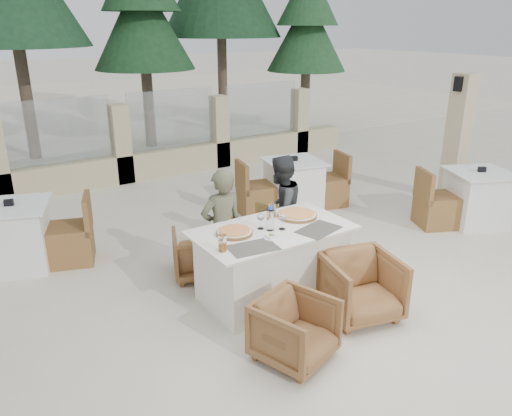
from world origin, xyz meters
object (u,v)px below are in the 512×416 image
water_bottle (270,218)px  dining_table (272,263)px  armchair_far_right (261,234)px  diner_right (280,209)px  armchair_far_left (199,253)px  bg_table_a (15,237)px  armchair_near_left (295,330)px  olive_dish (272,236)px  bg_table_b (293,185)px  bg_table_c (477,198)px  wine_glass_centre (261,220)px  diner_left (222,229)px  beer_glass_left (223,243)px  pizza_left (235,232)px  armchair_near_right (361,287)px  pizza_right (297,214)px  beer_glass_right (272,210)px  wine_glass_near (282,221)px

water_bottle → dining_table: bearing=21.1°
armchair_far_right → diner_right: (0.15, -0.19, 0.35)m
armchair_far_left → bg_table_a: (-1.69, 1.36, 0.12)m
armchair_near_left → diner_right: size_ratio=0.47×
water_bottle → olive_dish: water_bottle is taller
bg_table_b → bg_table_a: bearing=-169.9°
armchair_far_left → diner_right: diner_right is taller
olive_dish → bg_table_c: 3.79m
wine_glass_centre → diner_right: size_ratio=0.14×
dining_table → diner_right: diner_right is taller
dining_table → diner_left: (-0.30, 0.51, 0.27)m
diner_right → bg_table_b: (1.20, 1.31, -0.26)m
beer_glass_left → olive_dish: (0.53, -0.02, -0.05)m
olive_dish → armchair_far_left: olive_dish is taller
beer_glass_left → pizza_left: bearing=43.0°
olive_dish → diner_left: diner_left is taller
armchair_far_right → armchair_near_right: 1.64m
pizza_right → armchair_near_right: 1.03m
beer_glass_right → diner_left: (-0.48, 0.24, -0.19)m
wine_glass_near → beer_glass_left: wine_glass_near is taller
wine_glass_centre → armchair_near_right: 1.18m
beer_glass_left → pizza_right: bearing=15.5°
water_bottle → wine_glass_centre: (-0.06, 0.08, -0.03)m
beer_glass_right → wine_glass_centre: bearing=-144.2°
armchair_far_right → diner_left: 0.89m
olive_dish → diner_right: diner_right is taller
diner_right → dining_table: bearing=28.0°
armchair_near_right → diner_right: bearing=101.2°
wine_glass_centre → water_bottle: bearing=-52.3°
diner_left → diner_right: diner_left is taller
dining_table → wine_glass_centre: bearing=146.8°
pizza_left → armchair_far_left: (-0.03, 0.75, -0.52)m
armchair_far_left → diner_left: bearing=131.5°
water_bottle → olive_dish: size_ratio=2.29×
dining_table → wine_glass_near: wine_glass_near is taller
diner_left → bg_table_b: (2.09, 1.47, -0.27)m
pizza_left → armchair_far_right: size_ratio=0.55×
wine_glass_near → diner_right: bearing=55.0°
pizza_left → armchair_near_right: 1.34m
wine_glass_near → bg_table_c: size_ratio=0.11×
beer_glass_right → bg_table_b: beer_glass_right is taller
diner_left → wine_glass_near: bearing=125.4°
armchair_near_left → armchair_far_left: bearing=71.2°
olive_dish → armchair_far_right: (0.58, 1.05, -0.49)m
olive_dish → bg_table_a: size_ratio=0.07×
armchair_far_right → diner_right: bearing=110.6°
armchair_near_right → bg_table_b: size_ratio=0.42×
beer_glass_left → armchair_far_left: bearing=75.5°
wine_glass_near → diner_left: size_ratio=0.14×
bg_table_a → beer_glass_left: bearing=-39.5°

